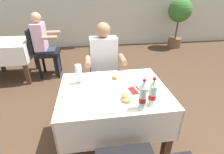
% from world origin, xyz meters
% --- Properties ---
extents(ground_plane, '(11.00, 11.00, 0.00)m').
position_xyz_m(ground_plane, '(0.00, 0.00, 0.00)').
color(ground_plane, '#473323').
extents(back_wall, '(11.00, 0.12, 2.71)m').
position_xyz_m(back_wall, '(0.00, 4.13, 1.35)').
color(back_wall, silver).
rests_on(back_wall, ground).
extents(main_dining_table, '(1.05, 0.83, 0.75)m').
position_xyz_m(main_dining_table, '(-0.10, 0.11, 0.57)').
color(main_dining_table, white).
rests_on(main_dining_table, ground).
extents(chair_far_diner_seat, '(0.44, 0.50, 0.97)m').
position_xyz_m(chair_far_diner_seat, '(-0.10, 0.91, 0.55)').
color(chair_far_diner_seat, black).
rests_on(chair_far_diner_seat, ground).
extents(seated_diner_far, '(0.50, 0.46, 1.26)m').
position_xyz_m(seated_diner_far, '(-0.12, 0.80, 0.71)').
color(seated_diner_far, '#282D42').
rests_on(seated_diner_far, ground).
extents(plate_near_camera, '(0.23, 0.23, 0.07)m').
position_xyz_m(plate_near_camera, '(-0.05, -0.11, 0.77)').
color(plate_near_camera, white).
rests_on(plate_near_camera, main_dining_table).
extents(plate_far_diner, '(0.26, 0.26, 0.05)m').
position_xyz_m(plate_far_diner, '(-0.05, 0.30, 0.76)').
color(plate_far_diner, white).
rests_on(plate_far_diner, main_dining_table).
extents(beer_glass_left, '(0.07, 0.07, 0.20)m').
position_xyz_m(beer_glass_left, '(-0.43, 0.28, 0.86)').
color(beer_glass_left, white).
rests_on(beer_glass_left, main_dining_table).
extents(cola_bottle_primary, '(0.06, 0.06, 0.28)m').
position_xyz_m(cola_bottle_primary, '(0.08, -0.23, 0.87)').
color(cola_bottle_primary, silver).
rests_on(cola_bottle_primary, main_dining_table).
extents(cola_bottle_secondary, '(0.07, 0.07, 0.26)m').
position_xyz_m(cola_bottle_secondary, '(0.18, -0.19, 0.86)').
color(cola_bottle_secondary, silver).
rests_on(cola_bottle_secondary, main_dining_table).
extents(napkin_cutlery_set, '(0.19, 0.20, 0.01)m').
position_xyz_m(napkin_cutlery_set, '(0.14, 0.05, 0.75)').
color(napkin_cutlery_set, maroon).
rests_on(napkin_cutlery_set, main_dining_table).
extents(background_dining_table, '(0.85, 0.82, 0.75)m').
position_xyz_m(background_dining_table, '(-1.86, 2.08, 0.56)').
color(background_dining_table, white).
rests_on(background_dining_table, ground).
extents(background_chair_right, '(0.50, 0.44, 0.97)m').
position_xyz_m(background_chair_right, '(-1.22, 2.08, 0.55)').
color(background_chair_right, black).
rests_on(background_chair_right, ground).
extents(background_patron, '(0.46, 0.50, 1.26)m').
position_xyz_m(background_patron, '(-1.17, 2.08, 0.71)').
color(background_patron, '#282D42').
rests_on(background_patron, ground).
extents(potted_plant_corner, '(0.66, 0.66, 1.42)m').
position_xyz_m(potted_plant_corner, '(2.37, 3.56, 0.96)').
color(potted_plant_corner, brown).
rests_on(potted_plant_corner, ground).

